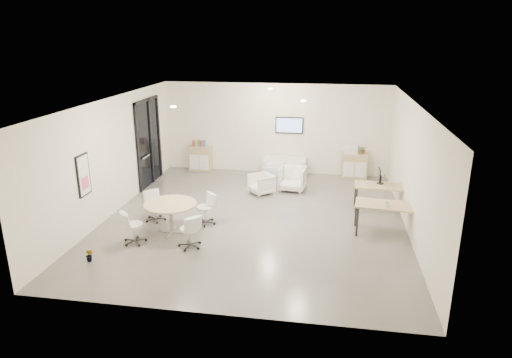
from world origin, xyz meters
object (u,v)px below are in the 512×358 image
object	(u,v)px
desk_front	(385,207)
round_table	(170,206)
desk_rear	(381,188)
loveseat	(285,167)
armchair_left	(261,183)
armchair_right	(292,178)
sideboard_right	(354,166)
sideboard_left	(201,158)

from	to	relation	value
desk_front	round_table	distance (m)	5.39
desk_rear	loveseat	bearing A→B (deg)	138.77
desk_rear	round_table	xyz separation A→B (m)	(-5.35, -2.46, 0.04)
armchair_left	desk_rear	distance (m)	3.67
armchair_left	armchair_right	world-z (taller)	armchair_right
sideboard_right	armchair_left	xyz separation A→B (m)	(-2.96, -2.16, -0.09)
loveseat	armchair_left	size ratio (longest dim) A/B	2.19
sideboard_left	sideboard_right	bearing A→B (deg)	-0.02
sideboard_left	sideboard_right	world-z (taller)	sideboard_left
sideboard_right	round_table	bearing A→B (deg)	-130.94
loveseat	desk_front	bearing A→B (deg)	-57.37
loveseat	armchair_right	size ratio (longest dim) A/B	1.80
sideboard_left	round_table	xyz separation A→B (m)	(0.79, -5.49, 0.26)
sideboard_right	loveseat	xyz separation A→B (m)	(-2.43, -0.14, -0.13)
desk_rear	desk_front	xyz separation A→B (m)	(-0.03, -1.58, 0.02)
armchair_left	armchair_right	xyz separation A→B (m)	(0.94, 0.47, 0.08)
desk_front	round_table	bearing A→B (deg)	-164.76
round_table	armchair_left	bearing A→B (deg)	61.56
sideboard_left	desk_rear	distance (m)	6.86
desk_rear	desk_front	size ratio (longest dim) A/B	0.95
sideboard_left	round_table	bearing A→B (deg)	-81.79
armchair_right	desk_front	world-z (taller)	armchair_right
loveseat	desk_rear	size ratio (longest dim) A/B	1.03
loveseat	armchair_right	world-z (taller)	armchair_right
armchair_right	round_table	distance (m)	4.70
armchair_left	round_table	xyz separation A→B (m)	(-1.80, -3.33, 0.37)
round_table	sideboard_right	bearing A→B (deg)	49.06
desk_rear	sideboard_left	bearing A→B (deg)	156.24
armchair_left	loveseat	bearing A→B (deg)	125.25
desk_rear	round_table	distance (m)	5.89
loveseat	armchair_left	distance (m)	2.09
sideboard_right	desk_front	size ratio (longest dim) A/B	0.57
desk_rear	armchair_right	bearing A→B (deg)	155.32
sideboard_right	desk_front	bearing A→B (deg)	-83.08
armchair_left	armchair_right	size ratio (longest dim) A/B	0.82
sideboard_right	desk_front	distance (m)	4.65
armchair_left	round_table	size ratio (longest dim) A/B	0.52
sideboard_left	loveseat	world-z (taller)	sideboard_left
sideboard_right	desk_front	world-z (taller)	sideboard_right
loveseat	desk_rear	bearing A→B (deg)	-44.91
sideboard_right	desk_front	xyz separation A→B (m)	(0.56, -4.61, 0.26)
loveseat	round_table	world-z (taller)	round_table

